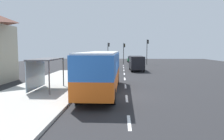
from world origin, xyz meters
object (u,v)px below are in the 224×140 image
at_px(recycling_bin_orange, 77,79).
at_px(traffic_light_far_side, 108,50).
at_px(bus, 101,69).
at_px(sedan_far, 134,62).
at_px(traffic_light_near_side, 147,48).
at_px(bus_shelter, 42,66).
at_px(traffic_light_median, 124,50).
at_px(recycling_bin_green, 74,81).
at_px(sedan_near, 131,59).
at_px(recycling_bin_blue, 76,80).
at_px(white_van, 136,62).

distance_m(recycling_bin_orange, traffic_light_far_side, 29.49).
bearing_deg(bus, sedan_far, 81.68).
distance_m(traffic_light_near_side, bus_shelter, 33.54).
relative_size(sedan_far, traffic_light_median, 0.95).
distance_m(recycling_bin_green, traffic_light_near_side, 31.62).
distance_m(recycling_bin_green, recycling_bin_orange, 1.40).
bearing_deg(bus_shelter, sedan_near, 77.53).
xyz_separation_m(recycling_bin_green, traffic_light_median, (4.60, 31.55, 2.49)).
bearing_deg(traffic_light_near_side, recycling_bin_blue, -108.33).
bearing_deg(sedan_far, bus, -98.32).
bearing_deg(sedan_near, traffic_light_near_side, -68.43).
bearing_deg(recycling_bin_blue, recycling_bin_green, -90.00).
distance_m(white_van, recycling_bin_orange, 15.79).
xyz_separation_m(recycling_bin_blue, recycling_bin_orange, (0.00, 0.70, 0.00)).
distance_m(recycling_bin_blue, traffic_light_median, 31.30).
relative_size(traffic_light_far_side, traffic_light_median, 1.03).
height_order(bus, recycling_bin_blue, bus).
xyz_separation_m(white_van, sedan_near, (0.10, 22.21, -0.55)).
distance_m(recycling_bin_blue, recycling_bin_orange, 0.70).
relative_size(white_van, sedan_far, 1.18).
relative_size(bus, recycling_bin_green, 11.62).
distance_m(sedan_far, bus_shelter, 28.86).
height_order(white_van, traffic_light_median, traffic_light_median).
bearing_deg(recycling_bin_green, white_van, 67.97).
bearing_deg(traffic_light_near_side, sedan_far, -129.73).
bearing_deg(white_van, traffic_light_median, 96.51).
relative_size(recycling_bin_green, bus_shelter, 0.24).
height_order(traffic_light_far_side, traffic_light_median, traffic_light_far_side).
bearing_deg(bus, recycling_bin_orange, 132.29).
distance_m(bus, sedan_far, 27.76).
bearing_deg(white_van, traffic_light_far_side, 109.53).
xyz_separation_m(bus, bus_shelter, (-4.70, -0.03, 0.25)).
bearing_deg(traffic_light_far_side, sedan_far, -40.67).
height_order(bus, recycling_bin_green, bus).
xyz_separation_m(recycling_bin_green, bus_shelter, (-2.21, -1.37, 1.44)).
relative_size(bus, bus_shelter, 2.76).
distance_m(bus, white_van, 17.60).
height_order(recycling_bin_green, traffic_light_far_side, traffic_light_far_side).
relative_size(sedan_near, recycling_bin_green, 4.69).
bearing_deg(traffic_light_far_side, recycling_bin_green, -92.05).
relative_size(recycling_bin_green, traffic_light_near_side, 0.17).
bearing_deg(bus, sedan_near, 84.18).
height_order(sedan_near, recycling_bin_orange, sedan_near).
bearing_deg(recycling_bin_orange, sedan_far, 75.26).
distance_m(bus, recycling_bin_orange, 3.88).
height_order(sedan_far, recycling_bin_green, sedan_far).
bearing_deg(traffic_light_near_side, traffic_light_median, 162.55).
height_order(sedan_far, traffic_light_far_side, traffic_light_far_side).
distance_m(recycling_bin_green, recycling_bin_blue, 0.70).
bearing_deg(sedan_near, recycling_bin_blue, -99.88).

